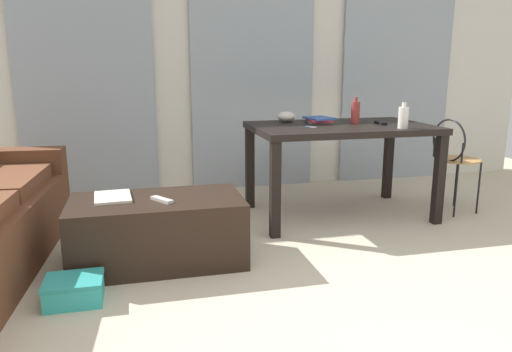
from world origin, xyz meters
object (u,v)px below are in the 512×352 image
at_px(wire_chair, 454,153).
at_px(tv_remote_primary, 162,200).
at_px(bowl, 286,117).
at_px(bottle_far, 403,117).
at_px(magazine, 113,197).
at_px(coffee_table, 158,231).
at_px(bottle_near, 355,112).
at_px(shoebox, 74,290).
at_px(tv_remote_on_table, 381,123).
at_px(book_stack, 319,120).
at_px(craft_table, 341,136).
at_px(scissors, 310,127).

relative_size(wire_chair, tv_remote_primary, 4.54).
bearing_deg(bowl, bottle_far, -40.86).
bearing_deg(magazine, coffee_table, -20.79).
relative_size(coffee_table, bottle_far, 5.43).
height_order(bottle_far, bowl, bottle_far).
distance_m(coffee_table, bottle_near, 1.95).
bearing_deg(shoebox, tv_remote_on_table, 24.74).
xyz_separation_m(magazine, shoebox, (-0.20, -0.53, -0.36)).
height_order(wire_chair, book_stack, book_stack).
distance_m(coffee_table, tv_remote_primary, 0.23).
xyz_separation_m(tv_remote_on_table, magazine, (-2.11, -0.54, -0.35)).
bearing_deg(tv_remote_primary, craft_table, -7.36).
relative_size(book_stack, magazine, 0.96).
distance_m(coffee_table, wire_chair, 2.54).
bearing_deg(tv_remote_primary, tv_remote_on_table, -12.76).
distance_m(craft_table, wire_chair, 0.98).
bearing_deg(magazine, bowl, 28.19).
bearing_deg(magazine, bottle_near, 14.94).
distance_m(book_stack, magazine, 1.84).
distance_m(bottle_near, shoebox, 2.57).
bearing_deg(bottle_near, magazine, -161.11).
xyz_separation_m(craft_table, tv_remote_primary, (-1.49, -0.72, -0.24)).
relative_size(bottle_near, bowl, 1.40).
bearing_deg(magazine, tv_remote_primary, -29.75).
bearing_deg(coffee_table, bottle_near, 23.94).
relative_size(tv_remote_on_table, scissors, 1.51).
distance_m(scissors, tv_remote_primary, 1.40).
height_order(wire_chair, tv_remote_primary, wire_chair).
bearing_deg(tv_remote_primary, shoebox, -175.70).
relative_size(coffee_table, magazine, 3.57).
relative_size(bottle_near, shoebox, 0.72).
bearing_deg(magazine, shoebox, -114.74).
relative_size(book_stack, shoebox, 0.96).
bearing_deg(bottle_far, scissors, 158.83).
height_order(bottle_far, scissors, bottle_far).
relative_size(coffee_table, bowl, 6.97).
height_order(tv_remote_on_table, tv_remote_primary, tv_remote_on_table).
bearing_deg(book_stack, scissors, -125.88).
xyz_separation_m(craft_table, shoebox, (-1.98, -1.11, -0.60)).
bearing_deg(bottle_far, bowl, 139.14).
distance_m(bottle_near, magazine, 2.10).
distance_m(craft_table, bottle_near, 0.26).
height_order(wire_chair, tv_remote_on_table, wire_chair).
bearing_deg(bowl, wire_chair, -19.27).
bearing_deg(bottle_far, bottle_near, 116.20).
xyz_separation_m(bottle_near, magazine, (-1.94, -0.66, -0.43)).
bearing_deg(magazine, scissors, 14.95).
xyz_separation_m(bottle_near, shoebox, (-2.14, -1.19, -0.79)).
bearing_deg(coffee_table, tv_remote_primary, -63.45).
height_order(craft_table, tv_remote_on_table, tv_remote_on_table).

